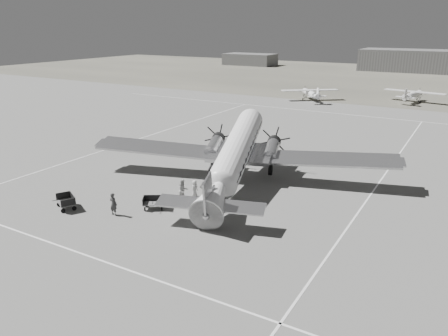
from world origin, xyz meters
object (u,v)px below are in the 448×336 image
Objects in this scene: hangar_main at (432,61)px; dc3_airliner at (235,156)px; shed_secondary at (250,59)px; baggage_cart_far at (66,202)px; passenger at (195,189)px; light_plane_right at (413,96)px; baggage_cart_near at (154,203)px; ground_crew at (113,204)px; light_plane_left at (310,94)px; ramp_agent at (183,191)px.

dc3_airliner is at bearing -92.05° from hangar_main.
shed_secondary is 9.39× the size of baggage_cart_far.
light_plane_right is at bearing -6.61° from passenger.
baggage_cart_far reaches higher than baggage_cart_near.
light_plane_right reaches higher than ground_crew.
ground_crew is at bearing -122.12° from light_plane_left.
dc3_airliner is 14.67m from baggage_cart_far.
light_plane_left is at bearing 64.73° from baggage_cart_near.
ground_crew reaches higher than baggage_cart_near.
ground_crew is 0.91× the size of ramp_agent.
dc3_airliner is 4.93m from passenger.
passenger is at bearing -117.57° from ground_crew.
baggage_cart_far is at bearing -93.17° from light_plane_right.
dc3_airliner is at bearing -86.99° from light_plane_right.
ramp_agent is 1.33× the size of passenger.
light_plane_left reaches higher than baggage_cart_far.
ground_crew is at bearing 175.17° from ramp_agent.
passenger is at bearing 37.35° from baggage_cart_near.
shed_secondary is at bearing 81.19° from baggage_cart_near.
light_plane_right is at bearing -13.47° from light_plane_left.
baggage_cart_far is at bearing 177.01° from baggage_cart_near.
dc3_airliner is 16.75× the size of baggage_cart_near.
light_plane_left is at bearing 119.47° from baggage_cart_far.
hangar_main is 3.78× the size of light_plane_left.
shed_secondary is 133.57m from ground_crew.
dc3_airliner is 49.51m from light_plane_left.
shed_secondary is at bearing 139.11° from baggage_cart_far.
shed_secondary reaches higher than ground_crew.
light_plane_right is at bearing -87.07° from hangar_main.
baggage_cart_far is at bearing -126.16° from light_plane_left.
hangar_main is 118.18m from dc3_airliner.
hangar_main is at bearing 71.23° from dc3_airliner.
passenger is (3.28, 6.19, -0.16)m from ground_crew.
passenger is (-5.82, -122.30, -2.57)m from hangar_main.
light_plane_right is at bearing 48.41° from baggage_cart_near.
ramp_agent is (-1.78, -5.60, -1.80)m from dc3_airliner.
hangar_main is 122.47m from passenger.
baggage_cart_near is (-7.20, -126.04, -2.81)m from hangar_main.
light_plane_right reaches higher than light_plane_left.
light_plane_right is at bearing 65.76° from dc3_airliner.
ramp_agent is at bearing -65.54° from shed_secondary.
baggage_cart_near is (7.03, -56.40, -0.66)m from light_plane_left.
dc3_airliner is at bearing -115.43° from light_plane_left.
ramp_agent is at bearing 66.95° from baggage_cart_far.
ramp_agent is (-6.00, -123.70, -2.32)m from hangar_main.
dc3_airliner reaches higher than baggage_cart_near.
baggage_cart_far is (0.98, -59.81, -0.61)m from light_plane_left.
hangar_main is at bearing -0.85° from passenger.
ramp_agent is at bearing -118.45° from light_plane_left.
light_plane_left is at bearing 36.71° from ramp_agent.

